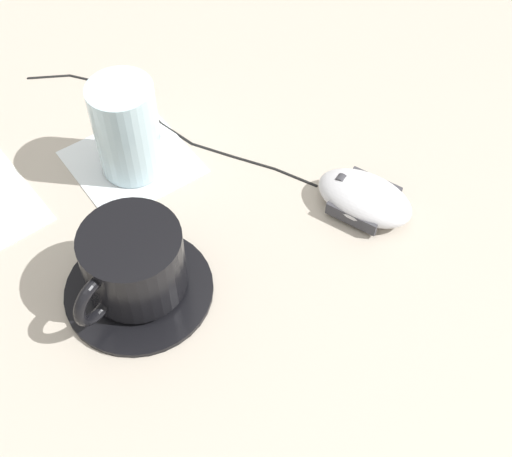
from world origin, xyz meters
The scene contains 7 objects.
ground_plane centered at (0.00, 0.00, 0.00)m, with size 3.00×3.00×0.00m, color #B2A899.
saucer centered at (0.04, -0.07, 0.00)m, with size 0.14×0.14×0.01m, color black.
coffee_cup centered at (0.04, -0.07, 0.04)m, with size 0.09×0.12×0.06m.
computer_mouse centered at (0.13, 0.15, 0.02)m, with size 0.11×0.08×0.03m.
mouse_cable centered at (-0.10, 0.09, 0.00)m, with size 0.35×0.10×0.00m.
napkin_under_glass centered at (-0.08, 0.03, 0.00)m, with size 0.12×0.12×0.00m, color white.
drinking_glass centered at (-0.08, 0.03, 0.05)m, with size 0.06×0.06×0.10m, color silver.
Camera 1 is at (0.36, -0.25, 0.55)m, focal length 50.00 mm.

